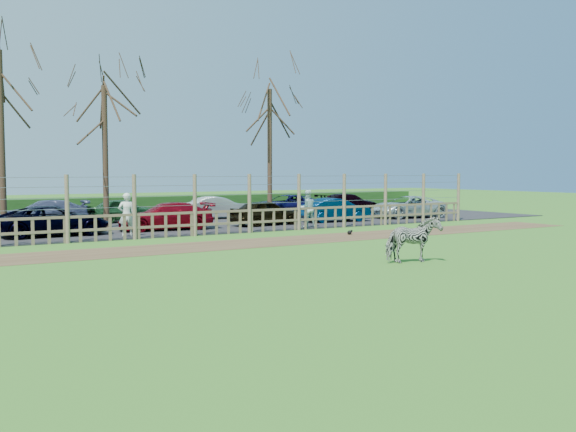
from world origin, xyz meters
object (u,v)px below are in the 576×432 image
car_6 (408,207)px  car_12 (286,205)px  zebra (413,240)px  crow (350,232)px  visitor_a (127,215)px  tree_right (270,122)px  car_4 (266,213)px  car_13 (348,203)px  car_2 (54,221)px  tree_mid (105,122)px  car_10 (123,210)px  car_9 (44,213)px  car_5 (336,210)px  visitor_b (307,208)px  car_11 (218,208)px  tree_left (0,97)px  car_3 (166,216)px

car_6 → car_12: (-4.72, 5.19, 0.00)m
zebra → crow: bearing=-14.5°
visitor_a → tree_right: bearing=-138.7°
car_4 → car_13: size_ratio=0.85×
car_2 → car_13: size_ratio=1.04×
tree_right → car_2: tree_right is taller
car_2 → car_13: same height
tree_mid → visitor_a: tree_mid is taller
visitor_a → car_10: bearing=-93.4°
car_9 → crow: bearing=47.5°
car_2 → car_5: size_ratio=1.19×
visitor_b → car_11: size_ratio=0.47×
zebra → visitor_b: 11.58m
tree_left → car_13: tree_left is taller
visitor_a → tree_mid: bearing=-83.4°
car_2 → car_13: (18.48, 4.91, 0.00)m
car_3 → car_11: bearing=141.4°
car_3 → car_2: bearing=-82.8°
car_6 → car_12: size_ratio=1.00×
visitor_b → car_11: (-1.12, 7.09, -0.26)m
tree_mid → car_6: size_ratio=1.58×
car_4 → car_9: (-9.02, 5.60, 0.00)m
tree_left → tree_right: (13.50, 1.50, -0.37)m
car_9 → car_11: same height
tree_right → crow: (-1.38, -8.90, -5.14)m
tree_left → car_13: size_ratio=1.90×
car_3 → car_5: 9.08m
visitor_b → car_12: bearing=-102.1°
car_3 → visitor_b: bearing=76.4°
tree_right → car_9: size_ratio=1.78×
tree_left → car_12: tree_left is taller
car_10 → tree_mid: bearing=142.8°
tree_left → car_12: bearing=12.4°
car_4 → car_12: (4.46, 5.30, 0.00)m
car_6 → tree_right: bearing=-108.5°
crow → car_2: bearing=151.9°
car_3 → car_10: 5.36m
car_10 → car_9: bearing=82.8°
car_6 → car_13: 4.87m
car_2 → car_4: 9.72m
car_13 → visitor_a: bearing=114.1°
visitor_a → car_11: size_ratio=0.47×
tree_mid → car_9: size_ratio=1.65×
crow → car_2: (-10.53, 5.61, 0.54)m
car_11 → car_4: bearing=-175.4°
tree_right → car_3: 9.09m
tree_left → car_6: 21.15m
tree_left → tree_mid: (4.50, 1.00, -0.75)m
car_11 → tree_left: bearing=109.9°
zebra → car_4: bearing=-1.1°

